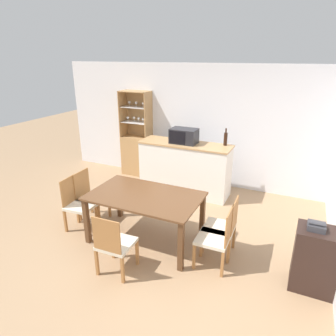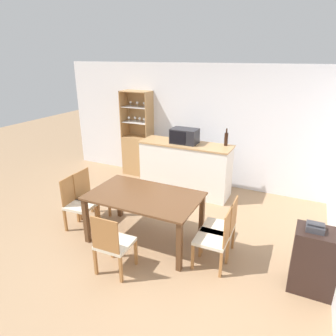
# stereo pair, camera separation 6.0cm
# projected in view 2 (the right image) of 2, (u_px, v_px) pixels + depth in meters

# --- Properties ---
(ground_plane) EXTENTS (18.00, 18.00, 0.00)m
(ground_plane) POSITION_uv_depth(u_px,v_px,m) (146.00, 241.00, 4.62)
(ground_plane) COLOR #A37F5B
(wall_back) EXTENTS (6.80, 0.06, 2.55)m
(wall_back) POSITION_uv_depth(u_px,v_px,m) (205.00, 126.00, 6.39)
(wall_back) COLOR silver
(wall_back) RESTS_ON ground_plane
(kitchen_counter) EXTENTS (1.85, 0.59, 1.06)m
(kitchen_counter) POSITION_uv_depth(u_px,v_px,m) (185.00, 168.00, 6.11)
(kitchen_counter) COLOR white
(kitchen_counter) RESTS_ON ground_plane
(display_cabinet) EXTENTS (0.68, 0.37, 1.96)m
(display_cabinet) POSITION_uv_depth(u_px,v_px,m) (138.00, 149.00, 7.07)
(display_cabinet) COLOR tan
(display_cabinet) RESTS_ON ground_plane
(dining_table) EXTENTS (1.64, 1.00, 0.76)m
(dining_table) POSITION_uv_depth(u_px,v_px,m) (144.00, 201.00, 4.45)
(dining_table) COLOR brown
(dining_table) RESTS_ON ground_plane
(dining_chair_side_right_far) EXTENTS (0.43, 0.43, 0.87)m
(dining_chair_side_right_far) POSITION_uv_depth(u_px,v_px,m) (221.00, 227.00, 4.20)
(dining_chair_side_right_far) COLOR beige
(dining_chair_side_right_far) RESTS_ON ground_plane
(dining_chair_side_left_near) EXTENTS (0.45, 0.45, 0.87)m
(dining_chair_side_left_near) POSITION_uv_depth(u_px,v_px,m) (78.00, 204.00, 4.87)
(dining_chair_side_left_near) COLOR beige
(dining_chair_side_left_near) RESTS_ON ground_plane
(dining_chair_side_right_near) EXTENTS (0.43, 0.43, 0.87)m
(dining_chair_side_right_near) POSITION_uv_depth(u_px,v_px,m) (215.00, 238.00, 3.95)
(dining_chair_side_right_near) COLOR beige
(dining_chair_side_right_near) RESTS_ON ground_plane
(dining_chair_side_left_far) EXTENTS (0.44, 0.44, 0.87)m
(dining_chair_side_left_far) POSITION_uv_depth(u_px,v_px,m) (90.00, 196.00, 5.12)
(dining_chair_side_left_far) COLOR beige
(dining_chair_side_left_far) RESTS_ON ground_plane
(dining_chair_head_near) EXTENTS (0.44, 0.44, 0.87)m
(dining_chair_head_near) POSITION_uv_depth(u_px,v_px,m) (113.00, 244.00, 3.83)
(dining_chair_head_near) COLOR beige
(dining_chair_head_near) RESTS_ON ground_plane
(microwave) EXTENTS (0.52, 0.35, 0.29)m
(microwave) POSITION_uv_depth(u_px,v_px,m) (184.00, 136.00, 5.88)
(microwave) COLOR #232328
(microwave) RESTS_ON kitchen_counter
(wine_bottle) EXTENTS (0.07, 0.07, 0.33)m
(wine_bottle) POSITION_uv_depth(u_px,v_px,m) (226.00, 139.00, 5.73)
(wine_bottle) COLOR black
(wine_bottle) RESTS_ON kitchen_counter
(side_cabinet) EXTENTS (0.50, 0.38, 0.81)m
(side_cabinet) POSITION_uv_depth(u_px,v_px,m) (314.00, 261.00, 3.55)
(side_cabinet) COLOR black
(side_cabinet) RESTS_ON ground_plane
(telephone) EXTENTS (0.20, 0.18, 0.11)m
(telephone) POSITION_uv_depth(u_px,v_px,m) (315.00, 228.00, 3.41)
(telephone) COLOR #38383D
(telephone) RESTS_ON side_cabinet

